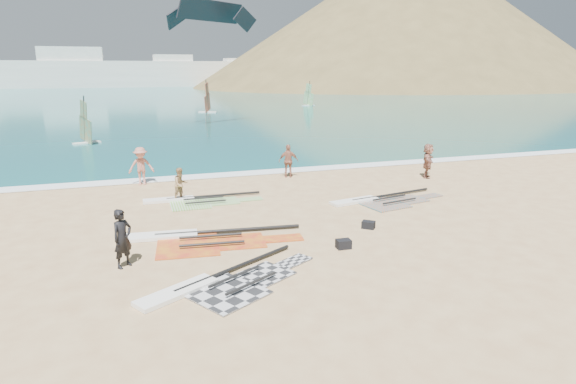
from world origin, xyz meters
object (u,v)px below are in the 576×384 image
object	(u,v)px
rig_orange	(380,201)
gear_bag_near	(344,244)
rig_red	(196,239)
gear_bag_far	(368,225)
beachgoer_back	(289,161)
beachgoer_mid	(141,166)
rig_green	(194,201)
beachgoer_left	(181,184)
person_wetsuit	(123,238)
beachgoer_right	(428,161)
rig_grey	(221,284)

from	to	relation	value
rig_orange	gear_bag_near	bearing A→B (deg)	-140.83
rig_orange	rig_red	bearing A→B (deg)	-174.83
rig_orange	gear_bag_far	xyz separation A→B (m)	(-2.24, -3.14, 0.09)
rig_orange	beachgoer_back	size ratio (longest dim) A/B	3.09
gear_bag_near	beachgoer_mid	size ratio (longest dim) A/B	0.24
gear_bag_far	rig_green	bearing A→B (deg)	134.63
rig_green	beachgoer_left	size ratio (longest dim) A/B	3.53
gear_bag_near	person_wetsuit	size ratio (longest dim) A/B	0.26
gear_bag_near	beachgoer_right	world-z (taller)	beachgoer_right
beachgoer_right	beachgoer_left	bearing A→B (deg)	127.94
rig_green	person_wetsuit	distance (m)	7.32
gear_bag_near	beachgoer_back	bearing A→B (deg)	81.13
beachgoer_back	beachgoer_left	bearing A→B (deg)	44.42
gear_bag_near	gear_bag_far	size ratio (longest dim) A/B	1.02
rig_red	gear_bag_near	distance (m)	5.09
rig_red	beachgoer_left	bearing A→B (deg)	95.33
rig_green	beachgoer_left	distance (m)	0.95
gear_bag_far	beachgoer_left	distance (m)	8.75
beachgoer_mid	gear_bag_far	bearing A→B (deg)	-52.72
beachgoer_mid	rig_grey	bearing A→B (deg)	-83.71
gear_bag_far	person_wetsuit	size ratio (longest dim) A/B	0.26
rig_grey	gear_bag_far	xyz separation A→B (m)	(6.15, 3.11, 0.09)
gear_bag_far	beachgoer_back	distance (m)	9.21
gear_bag_near	rig_orange	bearing A→B (deg)	49.79
rig_grey	gear_bag_near	bearing A→B (deg)	-10.77
rig_red	beachgoer_mid	xyz separation A→B (m)	(-1.45, 9.20, 0.92)
rig_orange	rig_red	xyz separation A→B (m)	(-8.52, -2.41, 0.00)
rig_red	beachgoer_back	xyz separation A→B (m)	(6.21, 8.45, 0.85)
beachgoer_left	rig_green	bearing A→B (deg)	-68.87
person_wetsuit	rig_green	bearing A→B (deg)	26.38
rig_orange	gear_bag_far	world-z (taller)	gear_bag_far
rig_red	person_wetsuit	bearing A→B (deg)	-138.99
rig_orange	beachgoer_mid	bearing A→B (deg)	135.14
rig_grey	gear_bag_far	distance (m)	6.89
beachgoer_mid	beachgoer_right	distance (m)	15.15
gear_bag_near	beachgoer_back	xyz separation A→B (m)	(1.68, 10.75, 0.75)
rig_grey	rig_orange	size ratio (longest dim) A/B	0.98
rig_grey	beachgoer_right	world-z (taller)	beachgoer_right
gear_bag_far	beachgoer_back	bearing A→B (deg)	90.43
gear_bag_far	beachgoer_right	world-z (taller)	beachgoer_right
rig_orange	beachgoer_right	distance (m)	6.08
rig_green	beachgoer_left	bearing A→B (deg)	139.71
rig_green	beachgoer_mid	size ratio (longest dim) A/B	2.74
rig_green	rig_orange	bearing A→B (deg)	-17.51
rig_red	beachgoer_right	world-z (taller)	beachgoer_right
beachgoer_mid	gear_bag_near	bearing A→B (deg)	-63.15
rig_grey	rig_green	world-z (taller)	rig_grey
rig_grey	beachgoer_right	distance (m)	16.50
gear_bag_near	beachgoer_left	xyz separation A→B (m)	(-4.42, 7.76, 0.60)
rig_red	rig_grey	bearing A→B (deg)	-81.55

